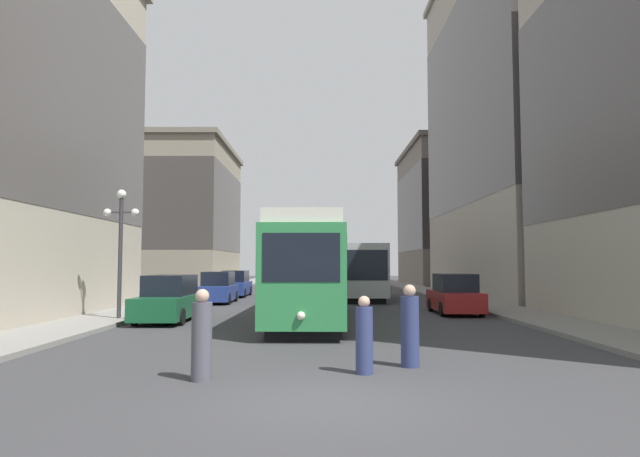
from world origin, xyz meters
The scene contains 16 objects.
ground_plane centered at (0.00, 0.00, 0.00)m, with size 200.00×200.00×0.00m, color #38383A.
sidewalk_left centered at (-8.69, 40.00, 0.07)m, with size 2.70×120.00×0.15m, color gray.
sidewalk_right centered at (8.69, 40.00, 0.07)m, with size 2.70×120.00×0.15m, color gray.
streetcar centered at (-0.49, 13.37, 2.10)m, with size 2.86×13.94×3.89m.
transit_bus centered at (2.73, 27.22, 1.95)m, with size 2.92×11.53×3.45m.
parked_car_left_near centered at (-6.05, 12.75, 0.84)m, with size 1.91×4.81×1.82m.
parked_car_left_mid centered at (-6.05, 29.52, 0.84)m, with size 1.89×4.91×1.82m.
parked_car_right_far centered at (6.05, 15.90, 0.84)m, with size 1.93×4.27×1.82m.
parked_car_left_far centered at (-6.05, 22.99, 0.84)m, with size 1.91×4.38×1.82m.
pedestrian_crossing_near centered at (0.83, 2.35, 0.74)m, with size 0.36×0.36×1.59m.
pedestrian_crossing_far centered at (1.90, 3.13, 0.84)m, with size 0.40×0.40×1.80m.
pedestrian_on_sidewalk centered at (-2.37, 1.69, 0.82)m, with size 0.39×0.39×1.76m.
lamp_post_left_near centered at (-7.95, 12.47, 3.50)m, with size 1.41×0.36×5.05m.
building_left_corner centered at (-17.20, 50.15, 7.76)m, with size 14.92×17.64×15.14m.
building_right_corner centered at (17.14, 30.00, 13.41)m, with size 14.80×22.71×26.04m.
building_right_far centered at (15.72, 53.08, 8.00)m, with size 11.96×17.52×15.61m.
Camera 1 is at (-0.08, -8.96, 2.24)m, focal length 30.58 mm.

